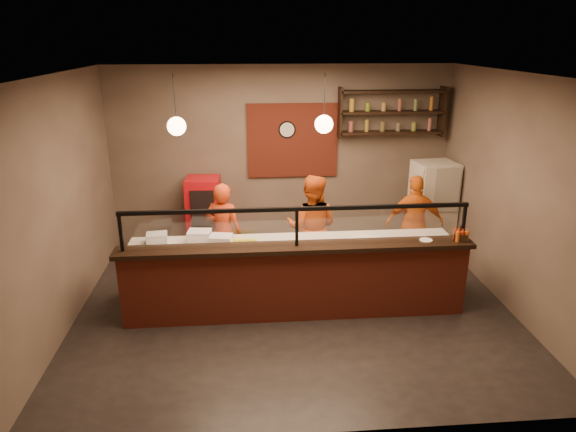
{
  "coord_description": "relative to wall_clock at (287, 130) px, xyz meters",
  "views": [
    {
      "loc": [
        -0.63,
        -6.45,
        3.63
      ],
      "look_at": [
        -0.06,
        0.3,
        1.26
      ],
      "focal_mm": 32.0,
      "sensor_mm": 36.0,
      "label": 1
    }
  ],
  "objects": [
    {
      "name": "ceiling",
      "position": [
        -0.1,
        -2.46,
        1.1
      ],
      "size": [
        6.0,
        6.0,
        0.0
      ],
      "primitive_type": "plane",
      "rotation": [
        3.14,
        0.0,
        0.0
      ],
      "color": "#352C29",
      "rests_on": "wall_back"
    },
    {
      "name": "condiment_caddy",
      "position": [
        2.1,
        -2.77,
        -0.99
      ],
      "size": [
        0.22,
        0.2,
        0.1
      ],
      "primitive_type": "cube",
      "rotation": [
        0.0,
        0.0,
        -0.4
      ],
      "color": "black",
      "rests_on": "counter_ledge"
    },
    {
      "name": "red_cooler",
      "position": [
        -1.48,
        -0.31,
        -1.43
      ],
      "size": [
        0.61,
        0.56,
        1.34
      ],
      "primitive_type": "cube",
      "rotation": [
        0.0,
        0.0,
        -0.06
      ],
      "color": "red",
      "rests_on": "floor"
    },
    {
      "name": "sneeze_guard",
      "position": [
        -0.1,
        -2.76,
        -0.73
      ],
      "size": [
        4.5,
        0.05,
        0.52
      ],
      "color": "white",
      "rests_on": "counter_ledge"
    },
    {
      "name": "rolling_pin",
      "position": [
        -0.79,
        -2.22,
        -1.17
      ],
      "size": [
        0.38,
        0.1,
        0.06
      ],
      "primitive_type": "cylinder",
      "rotation": [
        0.0,
        1.57,
        -0.11
      ],
      "color": "yellow",
      "rests_on": "worktop"
    },
    {
      "name": "worktop_cabinet",
      "position": [
        -0.1,
        -2.26,
        -1.68
      ],
      "size": [
        4.6,
        0.75,
        0.85
      ],
      "primitive_type": "cube",
      "color": "gray",
      "rests_on": "floor"
    },
    {
      "name": "counter_ledge",
      "position": [
        -0.1,
        -2.76,
        -1.07
      ],
      "size": [
        4.7,
        0.37,
        0.06
      ],
      "primitive_type": "cube",
      "color": "black",
      "rests_on": "service_counter"
    },
    {
      "name": "cook_left",
      "position": [
        -1.1,
        -1.46,
        -1.32
      ],
      "size": [
        0.66,
        0.54,
        1.56
      ],
      "primitive_type": "imported",
      "rotation": [
        0.0,
        0.0,
        2.82
      ],
      "color": "red",
      "rests_on": "floor"
    },
    {
      "name": "prep_tub_c",
      "position": [
        -1.1,
        -2.3,
        -1.13
      ],
      "size": [
        0.34,
        0.29,
        0.15
      ],
      "primitive_type": "cube",
      "rotation": [
        0.0,
        0.0,
        -0.17
      ],
      "color": "white",
      "rests_on": "worktop"
    },
    {
      "name": "brick_patch",
      "position": [
        0.1,
        0.01,
        -0.2
      ],
      "size": [
        1.6,
        0.04,
        1.3
      ],
      "primitive_type": "cube",
      "color": "maroon",
      "rests_on": "wall_back"
    },
    {
      "name": "small_plate",
      "position": [
        1.64,
        -2.74,
        -1.03
      ],
      "size": [
        0.19,
        0.19,
        0.01
      ],
      "primitive_type": "cylinder",
      "rotation": [
        0.0,
        0.0,
        0.15
      ],
      "color": "white",
      "rests_on": "counter_ledge"
    },
    {
      "name": "wall_left",
      "position": [
        -3.1,
        -2.46,
        -0.5
      ],
      "size": [
        0.0,
        5.0,
        5.0
      ],
      "primitive_type": "plane",
      "rotation": [
        1.57,
        0.0,
        1.57
      ],
      "color": "#726454",
      "rests_on": "floor"
    },
    {
      "name": "pizza_dough",
      "position": [
        0.94,
        -2.25,
        -1.19
      ],
      "size": [
        0.45,
        0.45,
        0.01
      ],
      "primitive_type": "cylinder",
      "rotation": [
        0.0,
        0.0,
        0.03
      ],
      "color": "white",
      "rests_on": "worktop"
    },
    {
      "name": "worktop",
      "position": [
        -0.1,
        -2.26,
        -1.23
      ],
      "size": [
        4.6,
        0.75,
        0.05
      ],
      "primitive_type": "cube",
      "color": "white",
      "rests_on": "worktop_cabinet"
    },
    {
      "name": "wall_shelving",
      "position": [
        1.8,
        -0.14,
        0.3
      ],
      "size": [
        1.84,
        0.28,
        0.85
      ],
      "color": "black",
      "rests_on": "wall_back"
    },
    {
      "name": "wall_back",
      "position": [
        -0.1,
        0.04,
        -0.5
      ],
      "size": [
        6.0,
        0.0,
        6.0
      ],
      "primitive_type": "plane",
      "rotation": [
        1.57,
        0.0,
        0.0
      ],
      "color": "#726454",
      "rests_on": "floor"
    },
    {
      "name": "pepper_mill",
      "position": [
        2.1,
        -2.75,
        -0.94
      ],
      "size": [
        0.05,
        0.05,
        0.19
      ],
      "primitive_type": "cylinder",
      "rotation": [
        0.0,
        0.0,
        0.17
      ],
      "color": "black",
      "rests_on": "counter_ledge"
    },
    {
      "name": "prep_tub_b",
      "position": [
        -1.41,
        -2.12,
        -1.12
      ],
      "size": [
        0.34,
        0.28,
        0.16
      ],
      "primitive_type": "cube",
      "rotation": [
        0.0,
        0.0,
        -0.1
      ],
      "color": "white",
      "rests_on": "worktop"
    },
    {
      "name": "pendant_left",
      "position": [
        -1.6,
        -2.26,
        0.45
      ],
      "size": [
        0.24,
        0.24,
        0.77
      ],
      "color": "black",
      "rests_on": "ceiling"
    },
    {
      "name": "cook_mid",
      "position": [
        0.26,
        -1.55,
        -1.26
      ],
      "size": [
        0.97,
        0.85,
        1.68
      ],
      "primitive_type": "imported",
      "rotation": [
        0.0,
        0.0,
        2.83
      ],
      "color": "#C64C12",
      "rests_on": "floor"
    },
    {
      "name": "fridge",
      "position": [
        2.5,
        -0.62,
        -1.3
      ],
      "size": [
        0.74,
        0.7,
        1.61
      ],
      "primitive_type": "cube",
      "rotation": [
        0.0,
        0.0,
        0.11
      ],
      "color": "beige",
      "rests_on": "floor"
    },
    {
      "name": "cook_right",
      "position": [
        1.95,
        -1.36,
        -1.31
      ],
      "size": [
        0.96,
        0.47,
        1.58
      ],
      "primitive_type": "imported",
      "rotation": [
        0.0,
        0.0,
        3.05
      ],
      "color": "orange",
      "rests_on": "floor"
    },
    {
      "name": "wall_clock",
      "position": [
        0.0,
        0.0,
        0.0
      ],
      "size": [
        0.3,
        0.04,
        0.3
      ],
      "primitive_type": "cylinder",
      "rotation": [
        1.57,
        0.0,
        0.0
      ],
      "color": "black",
      "rests_on": "wall_back"
    },
    {
      "name": "prep_tub_a",
      "position": [
        -2.0,
        -2.13,
        -1.13
      ],
      "size": [
        0.31,
        0.26,
        0.14
      ],
      "primitive_type": "cube",
      "rotation": [
        0.0,
        0.0,
        0.12
      ],
      "color": "silver",
      "rests_on": "worktop"
    },
    {
      "name": "service_counter",
      "position": [
        -0.1,
        -2.76,
        -1.6
      ],
      "size": [
        4.6,
        0.25,
        1.0
      ],
      "primitive_type": "cube",
      "color": "maroon",
      "rests_on": "floor"
    },
    {
      "name": "pendant_right",
      "position": [
        0.3,
        -2.26,
        0.45
      ],
      "size": [
        0.24,
        0.24,
        0.77
      ],
      "color": "black",
      "rests_on": "ceiling"
    },
    {
      "name": "wall_front",
      "position": [
        -0.1,
        -4.96,
        -0.5
      ],
      "size": [
        6.0,
        0.0,
        6.0
      ],
      "primitive_type": "plane",
      "rotation": [
        -1.57,
        0.0,
        0.0
      ],
      "color": "#726454",
      "rests_on": "floor"
    },
    {
      "name": "floor",
      "position": [
        -0.1,
        -2.46,
        -2.1
      ],
      "size": [
        6.0,
        6.0,
        0.0
      ],
      "primitive_type": "plane",
      "color": "black",
      "rests_on": "ground"
    },
    {
      "name": "wall_right",
      "position": [
        2.9,
        -2.46,
        -0.5
      ],
      "size": [
        0.0,
        5.0,
        5.0
      ],
      "primitive_type": "plane",
      "rotation": [
        1.57,
        0.0,
        -1.57
      ],
      "color": "#726454",
      "rests_on": "floor"
    }
  ]
}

